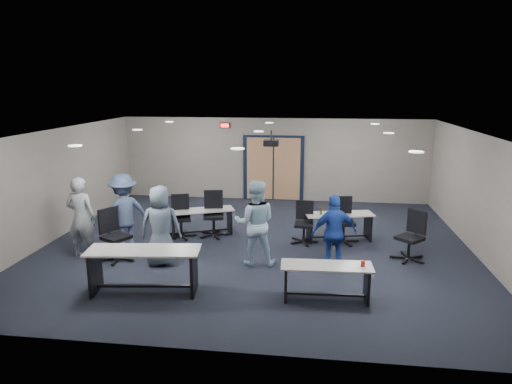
# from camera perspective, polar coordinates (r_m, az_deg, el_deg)

# --- Properties ---
(floor) EXTENTS (10.00, 10.00, 0.00)m
(floor) POSITION_cam_1_polar(r_m,az_deg,el_deg) (11.01, -0.00, -6.65)
(floor) COLOR black
(floor) RESTS_ON ground
(back_wall) EXTENTS (10.00, 0.04, 2.70)m
(back_wall) POSITION_cam_1_polar(r_m,az_deg,el_deg) (15.01, 2.21, 4.08)
(back_wall) COLOR gray
(back_wall) RESTS_ON floor
(front_wall) EXTENTS (10.00, 0.04, 2.70)m
(front_wall) POSITION_cam_1_polar(r_m,az_deg,el_deg) (6.38, -5.26, -8.91)
(front_wall) COLOR gray
(front_wall) RESTS_ON floor
(left_wall) EXTENTS (0.04, 9.00, 2.70)m
(left_wall) POSITION_cam_1_polar(r_m,az_deg,el_deg) (12.29, -23.79, 0.87)
(left_wall) COLOR gray
(left_wall) RESTS_ON floor
(right_wall) EXTENTS (0.04, 9.00, 2.70)m
(right_wall) POSITION_cam_1_polar(r_m,az_deg,el_deg) (11.16, 26.38, -0.56)
(right_wall) COLOR gray
(right_wall) RESTS_ON floor
(ceiling) EXTENTS (10.00, 9.00, 0.04)m
(ceiling) POSITION_cam_1_polar(r_m,az_deg,el_deg) (10.40, -0.00, 7.48)
(ceiling) COLOR silver
(ceiling) RESTS_ON back_wall
(double_door) EXTENTS (2.00, 0.07, 2.20)m
(double_door) POSITION_cam_1_polar(r_m,az_deg,el_deg) (15.03, 2.19, 2.92)
(double_door) COLOR black
(double_door) RESTS_ON back_wall
(exit_sign) EXTENTS (0.32, 0.07, 0.18)m
(exit_sign) POSITION_cam_1_polar(r_m,az_deg,el_deg) (15.05, -3.91, 8.30)
(exit_sign) COLOR black
(exit_sign) RESTS_ON back_wall
(ceiling_projector) EXTENTS (0.35, 0.32, 0.37)m
(ceiling_projector) POSITION_cam_1_polar(r_m,az_deg,el_deg) (10.89, 1.91, 6.17)
(ceiling_projector) COLOR black
(ceiling_projector) RESTS_ON ceiling
(ceiling_can_lights) EXTENTS (6.24, 5.74, 0.02)m
(ceiling_can_lights) POSITION_cam_1_polar(r_m,az_deg,el_deg) (10.65, 0.17, 7.45)
(ceiling_can_lights) COLOR silver
(ceiling_can_lights) RESTS_ON ceiling
(table_front_left) EXTENTS (2.12, 0.93, 0.83)m
(table_front_left) POSITION_cam_1_polar(r_m,az_deg,el_deg) (8.69, -13.83, -8.63)
(table_front_left) COLOR #B1ADA7
(table_front_left) RESTS_ON floor
(table_front_right) EXTENTS (1.63, 0.61, 0.76)m
(table_front_right) POSITION_cam_1_polar(r_m,az_deg,el_deg) (8.31, 8.83, -10.31)
(table_front_right) COLOR #B1ADA7
(table_front_right) RESTS_ON floor
(table_back_left) EXTENTS (1.71, 1.12, 0.66)m
(table_back_left) POSITION_cam_1_polar(r_m,az_deg,el_deg) (11.70, -6.81, -3.20)
(table_back_left) COLOR #B1ADA7
(table_back_left) RESTS_ON floor
(table_back_right) EXTENTS (1.74, 0.91, 0.92)m
(table_back_right) POSITION_cam_1_polar(r_m,az_deg,el_deg) (11.40, 10.30, -3.69)
(table_back_right) COLOR #B1ADA7
(table_back_right) RESTS_ON floor
(chair_back_a) EXTENTS (0.84, 0.84, 1.07)m
(chair_back_a) POSITION_cam_1_polar(r_m,az_deg,el_deg) (11.55, -9.37, -3.08)
(chair_back_a) COLOR black
(chair_back_a) RESTS_ON floor
(chair_back_b) EXTENTS (0.84, 0.84, 1.14)m
(chair_back_b) POSITION_cam_1_polar(r_m,az_deg,el_deg) (11.53, -5.33, -2.80)
(chair_back_b) COLOR black
(chair_back_b) RESTS_ON floor
(chair_back_c) EXTENTS (0.65, 0.65, 1.01)m
(chair_back_c) POSITION_cam_1_polar(r_m,az_deg,el_deg) (11.07, 6.03, -3.85)
(chair_back_c) COLOR black
(chair_back_c) RESTS_ON floor
(chair_back_d) EXTENTS (0.80, 0.80, 1.11)m
(chair_back_d) POSITION_cam_1_polar(r_m,az_deg,el_deg) (11.21, 10.93, -3.55)
(chair_back_d) COLOR black
(chair_back_d) RESTS_ON floor
(chair_loose_left) EXTENTS (0.98, 0.98, 1.14)m
(chair_loose_left) POSITION_cam_1_polar(r_m,az_deg,el_deg) (10.37, -17.09, -5.18)
(chair_loose_left) COLOR black
(chair_loose_left) RESTS_ON floor
(chair_loose_right) EXTENTS (0.97, 0.97, 1.09)m
(chair_loose_right) POSITION_cam_1_polar(r_m,az_deg,el_deg) (10.48, 18.67, -5.26)
(chair_loose_right) COLOR black
(chair_loose_right) RESTS_ON floor
(person_gray) EXTENTS (0.69, 0.47, 1.83)m
(person_gray) POSITION_cam_1_polar(r_m,az_deg,el_deg) (10.70, -21.00, -3.01)
(person_gray) COLOR #979FA5
(person_gray) RESTS_ON floor
(person_plaid) EXTENTS (0.92, 0.68, 1.72)m
(person_plaid) POSITION_cam_1_polar(r_m,az_deg,el_deg) (9.82, -11.82, -4.14)
(person_plaid) COLOR slate
(person_plaid) RESTS_ON floor
(person_lightblue) EXTENTS (0.95, 0.77, 1.83)m
(person_lightblue) POSITION_cam_1_polar(r_m,az_deg,el_deg) (9.62, -0.11, -3.88)
(person_lightblue) COLOR #B5D7EF
(person_lightblue) RESTS_ON floor
(person_navy) EXTENTS (1.01, 0.61, 1.61)m
(person_navy) POSITION_cam_1_polar(r_m,az_deg,el_deg) (9.45, 9.76, -5.09)
(person_navy) COLOR #1C3A9E
(person_navy) RESTS_ON floor
(person_back) EXTENTS (1.31, 1.28, 1.80)m
(person_back) POSITION_cam_1_polar(r_m,az_deg,el_deg) (10.85, -16.17, -2.49)
(person_back) COLOR #3E4F70
(person_back) RESTS_ON floor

